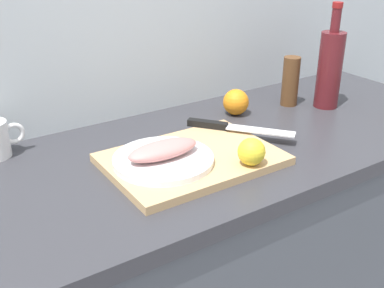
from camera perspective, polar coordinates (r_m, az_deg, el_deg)
name	(u,v)px	position (r m, az deg, el deg)	size (l,w,h in m)	color
cutting_board	(192,159)	(1.12, 0.00, -1.85)	(0.40, 0.29, 0.02)	tan
white_plate	(165,159)	(1.08, -3.30, -1.86)	(0.23, 0.23, 0.01)	white
fish_fillet	(165,149)	(1.07, -3.33, -0.64)	(0.17, 0.07, 0.04)	tan
chef_knife	(227,127)	(1.26, 4.22, 2.13)	(0.20, 0.24, 0.02)	silver
lemon_0	(251,152)	(1.07, 7.23, -0.93)	(0.06, 0.06, 0.06)	yellow
wine_bottle	(330,68)	(1.51, 16.39, 8.88)	(0.07, 0.07, 0.32)	#59191E
orange_0	(236,102)	(1.41, 5.35, 5.09)	(0.08, 0.08, 0.08)	orange
pepper_mill	(290,81)	(1.51, 11.87, 7.46)	(0.05, 0.05, 0.15)	brown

